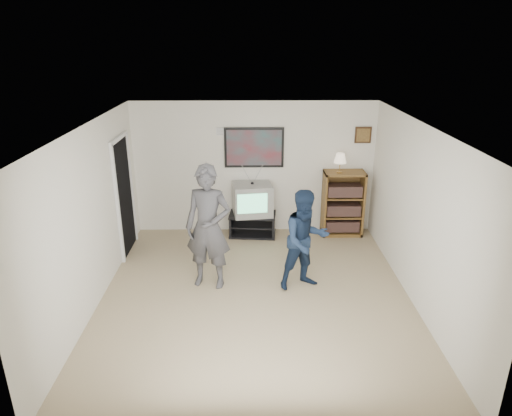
{
  "coord_description": "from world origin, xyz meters",
  "views": [
    {
      "loc": [
        -0.07,
        -5.77,
        3.6
      ],
      "look_at": [
        0.01,
        0.66,
        1.15
      ],
      "focal_mm": 32.0,
      "sensor_mm": 36.0,
      "label": 1
    }
  ],
  "objects_px": {
    "media_stand": "(253,224)",
    "person_short": "(305,240)",
    "crt_television": "(252,199)",
    "person_tall": "(208,227)",
    "bookshelf": "(343,203)"
  },
  "relations": [
    {
      "from": "crt_television",
      "to": "bookshelf",
      "type": "xyz_separation_m",
      "value": [
        1.71,
        0.05,
        -0.11
      ]
    },
    {
      "from": "person_tall",
      "to": "person_short",
      "type": "xyz_separation_m",
      "value": [
        1.43,
        -0.08,
        -0.18
      ]
    },
    {
      "from": "person_tall",
      "to": "crt_television",
      "type": "bearing_deg",
      "value": 82.51
    },
    {
      "from": "crt_television",
      "to": "bookshelf",
      "type": "height_order",
      "value": "bookshelf"
    },
    {
      "from": "crt_television",
      "to": "bookshelf",
      "type": "relative_size",
      "value": 0.57
    },
    {
      "from": "crt_television",
      "to": "media_stand",
      "type": "bearing_deg",
      "value": -8.24
    },
    {
      "from": "person_tall",
      "to": "person_short",
      "type": "height_order",
      "value": "person_tall"
    },
    {
      "from": "media_stand",
      "to": "person_short",
      "type": "relative_size",
      "value": 0.59
    },
    {
      "from": "media_stand",
      "to": "person_tall",
      "type": "relative_size",
      "value": 0.48
    },
    {
      "from": "person_short",
      "to": "crt_television",
      "type": "bearing_deg",
      "value": 92.23
    },
    {
      "from": "media_stand",
      "to": "person_short",
      "type": "height_order",
      "value": "person_short"
    },
    {
      "from": "crt_television",
      "to": "person_tall",
      "type": "height_order",
      "value": "person_tall"
    },
    {
      "from": "bookshelf",
      "to": "crt_television",
      "type": "bearing_deg",
      "value": -178.32
    },
    {
      "from": "bookshelf",
      "to": "person_short",
      "type": "distance_m",
      "value": 2.18
    },
    {
      "from": "crt_television",
      "to": "person_tall",
      "type": "relative_size",
      "value": 0.37
    }
  ]
}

